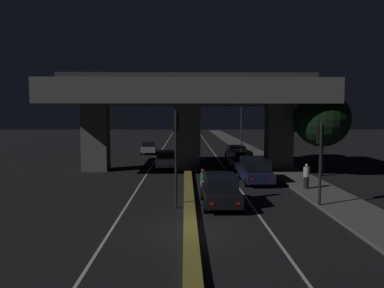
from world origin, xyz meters
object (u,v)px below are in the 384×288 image
traffic_light_left_of_median (176,142)px  car_black_lead (221,190)px  traffic_light_right_of_median (320,149)px  pedestrian_on_sidewalk (306,176)px  car_dark_blue_second (255,170)px  motorcycle_white_filtering_near (203,182)px  car_silver_second_oncoming (149,148)px  motorcycle_blue_filtering_mid (198,165)px  car_white_third (240,159)px  car_white_lead_oncoming (166,159)px  car_grey_fourth (236,153)px  street_lamp (239,114)px

traffic_light_left_of_median → car_black_lead: bearing=8.8°
traffic_light_right_of_median → pedestrian_on_sidewalk: traffic_light_right_of_median is taller
car_dark_blue_second → motorcycle_white_filtering_near: 4.98m
traffic_light_right_of_median → car_silver_second_oncoming: 29.40m
traffic_light_left_of_median → motorcycle_white_filtering_near: size_ratio=2.88×
car_black_lead → pedestrian_on_sidewalk: 7.06m
car_black_lead → motorcycle_blue_filtering_mid: car_black_lead is taller
car_white_third → car_white_lead_oncoming: 6.70m
car_silver_second_oncoming → motorcycle_white_filtering_near: 23.61m
traffic_light_left_of_median → pedestrian_on_sidewalk: traffic_light_left_of_median is taller
car_white_lead_oncoming → motorcycle_white_filtering_near: bearing=13.0°
car_grey_fourth → car_silver_second_oncoming: size_ratio=1.03×
car_silver_second_oncoming → motorcycle_white_filtering_near: bearing=11.2°
car_black_lead → pedestrian_on_sidewalk: pedestrian_on_sidewalk is taller
traffic_light_left_of_median → traffic_light_right_of_median: bearing=0.0°
car_silver_second_oncoming → street_lamp: bearing=97.3°
traffic_light_right_of_median → car_black_lead: bearing=176.0°
car_white_third → car_silver_second_oncoming: car_white_third is taller
car_silver_second_oncoming → car_white_third: bearing=32.4°
car_grey_fourth → pedestrian_on_sidewalk: size_ratio=2.72×
car_white_third → car_white_lead_oncoming: bearing=78.5°
traffic_light_left_of_median → car_white_third: traffic_light_left_of_median is taller
car_dark_blue_second → car_silver_second_oncoming: size_ratio=1.09×
traffic_light_left_of_median → motorcycle_blue_filtering_mid: 12.31m
car_white_lead_oncoming → pedestrian_on_sidewalk: 14.02m
motorcycle_white_filtering_near → pedestrian_on_sidewalk: bearing=-89.5°
car_grey_fourth → traffic_light_right_of_median: bearing=-175.1°
traffic_light_right_of_median → motorcycle_blue_filtering_mid: 13.53m
pedestrian_on_sidewalk → traffic_light_right_of_median: bearing=-99.5°
car_dark_blue_second → pedestrian_on_sidewalk: 3.98m
street_lamp → motorcycle_blue_filtering_mid: 18.55m
car_black_lead → car_silver_second_oncoming: size_ratio=1.03×
pedestrian_on_sidewalk → car_silver_second_oncoming: bearing=118.5°
car_black_lead → car_grey_fourth: car_black_lead is taller
traffic_light_right_of_median → street_lamp: size_ratio=0.55×
car_dark_blue_second → pedestrian_on_sidewalk: (2.78, -2.84, -0.00)m
traffic_light_left_of_median → car_white_third: bearing=68.3°
traffic_light_right_of_median → car_white_third: bearing=99.2°
car_white_third → car_white_lead_oncoming: (-6.61, 1.05, -0.13)m
car_white_third → motorcycle_blue_filtering_mid: (-3.84, -1.64, -0.30)m
street_lamp → motorcycle_blue_filtering_mid: bearing=-108.9°
car_grey_fourth → street_lamp: bearing=-9.9°
car_white_third → motorcycle_blue_filtering_mid: 4.18m
car_dark_blue_second → motorcycle_blue_filtering_mid: 6.20m
car_grey_fourth → pedestrian_on_sidewalk: bearing=-170.9°
car_dark_blue_second → car_silver_second_oncoming: car_dark_blue_second is taller
traffic_light_right_of_median → car_dark_blue_second: (-2.07, 7.09, -2.17)m
car_white_third → car_silver_second_oncoming: 16.39m
motorcycle_blue_filtering_mid → traffic_light_right_of_median: bearing=-155.4°
traffic_light_left_of_median → car_white_third: (5.38, 13.50, -2.58)m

